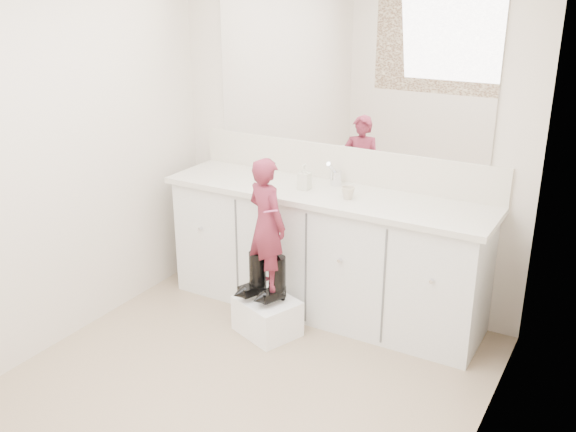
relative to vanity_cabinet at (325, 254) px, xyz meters
The scene contains 16 objects.
floor 1.30m from the vanity_cabinet, 90.00° to the right, with size 3.00×3.00×0.00m, color #957A61.
wall_back 0.82m from the vanity_cabinet, 90.00° to the left, with size 2.60×2.60×0.00m, color beige.
wall_left 1.95m from the vanity_cabinet, 136.70° to the right, with size 3.00×3.00×0.00m, color beige.
wall_right 1.95m from the vanity_cabinet, 43.30° to the right, with size 3.00×3.00×0.00m, color beige.
vanity_cabinet is the anchor object (origin of this frame).
countertop 0.45m from the vanity_cabinet, 90.00° to the right, with size 2.28×0.58×0.04m, color beige.
backsplash 0.64m from the vanity_cabinet, 90.00° to the left, with size 2.28×0.03×0.25m, color beige.
mirror 1.24m from the vanity_cabinet, 90.00° to the left, with size 2.00×0.02×1.00m, color white.
faucet 0.54m from the vanity_cabinet, 90.00° to the left, with size 0.08×0.08×0.10m, color silver.
cup 0.55m from the vanity_cabinet, 21.89° to the right, with size 0.09×0.09×0.08m, color beige.
soap_bottle 0.57m from the vanity_cabinet, 164.46° to the right, with size 0.08×0.08×0.17m, color beige.
step_stool 0.60m from the vanity_cabinet, 110.23° to the right, with size 0.38×0.32×0.24m, color white.
boot_left 0.54m from the vanity_cabinet, 118.00° to the right, with size 0.12×0.21×0.32m, color black, non-canonical shape.
boot_right 0.49m from the vanity_cabinet, 102.18° to the right, with size 0.12×0.21×0.32m, color black, non-canonical shape.
toddler 0.62m from the vanity_cabinet, 110.49° to the right, with size 0.31×0.21×0.86m, color #A93451.
toothbrush 0.72m from the vanity_cabinet, 101.23° to the right, with size 0.01×0.01×0.14m, color #DE5699.
Camera 1 is at (1.81, -2.45, 2.23)m, focal length 40.00 mm.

